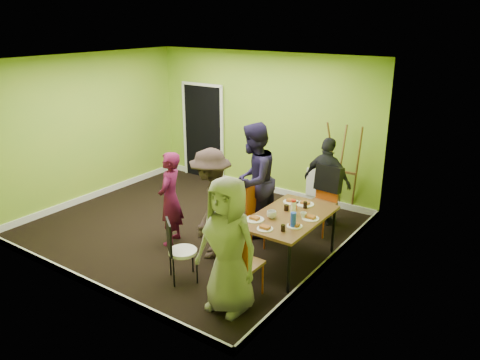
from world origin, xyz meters
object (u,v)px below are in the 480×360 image
object	(u,v)px
blue_bottle	(293,220)
easel	(343,170)
chair_back_end	(327,185)
person_standing	(170,199)
orange_bottle	(295,207)
chair_left_far	(259,210)
person_left_near	(211,204)
chair_front_end	(240,260)
person_left_far	(253,181)
thermos	(293,209)
chair_left_near	(231,220)
person_back_end	(327,181)
chair_bentwood	(178,247)
person_front_end	(228,246)
dining_table	(289,219)

from	to	relation	value
blue_bottle	easel	bearing A→B (deg)	97.68
chair_back_end	blue_bottle	bearing A→B (deg)	104.79
person_standing	orange_bottle	bearing A→B (deg)	90.89
chair_left_far	person_left_near	world-z (taller)	person_left_near
person_standing	chair_front_end	bearing A→B (deg)	48.34
easel	person_left_far	distance (m)	1.85
chair_front_end	easel	bearing A→B (deg)	91.27
thermos	chair_left_near	bearing A→B (deg)	-160.90
thermos	blue_bottle	bearing A→B (deg)	-61.22
chair_left_far	person_back_end	xyz separation A→B (m)	(0.57, 1.25, 0.23)
chair_left_far	chair_front_end	distance (m)	1.67
person_left_near	person_back_end	world-z (taller)	person_left_near
chair_bentwood	thermos	world-z (taller)	thermos
chair_bentwood	person_front_end	size ratio (longest dim) A/B	0.52
blue_bottle	person_standing	xyz separation A→B (m)	(-2.06, -0.17, -0.11)
easel	blue_bottle	world-z (taller)	easel
easel	person_left_far	xyz separation A→B (m)	(-0.84, -1.65, 0.11)
easel	person_left_near	bearing A→B (deg)	-110.26
blue_bottle	person_left_far	distance (m)	1.43
chair_bentwood	thermos	bearing A→B (deg)	90.47
person_back_end	dining_table	bearing A→B (deg)	103.37
dining_table	chair_left_far	world-z (taller)	chair_left_far
thermos	person_standing	size ratio (longest dim) A/B	0.14
person_left_far	person_front_end	xyz separation A→B (m)	(0.89, -1.92, -0.08)
chair_back_end	person_standing	bearing A→B (deg)	51.59
person_standing	person_front_end	xyz separation A→B (m)	(1.78, -0.92, 0.11)
chair_left_near	blue_bottle	bearing A→B (deg)	110.06
person_left_near	thermos	bearing A→B (deg)	88.61
person_standing	person_front_end	distance (m)	2.01
person_back_end	thermos	bearing A→B (deg)	104.90
chair_left_near	chair_front_end	world-z (taller)	chair_left_near
chair_left_far	person_standing	size ratio (longest dim) A/B	0.63
blue_bottle	person_front_end	bearing A→B (deg)	-104.38
orange_bottle	chair_front_end	bearing A→B (deg)	-90.37
chair_left_near	chair_back_end	distance (m)	1.84
orange_bottle	chair_bentwood	bearing A→B (deg)	-122.38
dining_table	blue_bottle	xyz separation A→B (m)	(0.22, -0.30, 0.16)
chair_left_near	person_back_end	world-z (taller)	person_back_end
person_left_near	person_left_far	bearing A→B (deg)	148.75
person_standing	person_back_end	world-z (taller)	person_back_end
blue_bottle	chair_back_end	bearing A→B (deg)	99.95
chair_front_end	person_standing	size ratio (longest dim) A/B	0.66
dining_table	easel	size ratio (longest dim) A/B	0.89
blue_bottle	orange_bottle	xyz separation A→B (m)	(-0.26, 0.55, -0.06)
easel	person_front_end	world-z (taller)	person_front_end
chair_back_end	easel	size ratio (longest dim) A/B	0.65
chair_left_far	thermos	size ratio (longest dim) A/B	4.47
person_front_end	blue_bottle	bearing A→B (deg)	75.79
chair_left_near	person_back_end	xyz separation A→B (m)	(0.66, 1.88, 0.19)
dining_table	chair_front_end	world-z (taller)	chair_front_end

